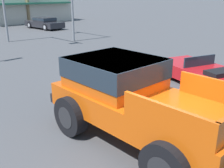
{
  "coord_description": "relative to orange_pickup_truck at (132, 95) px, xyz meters",
  "views": [
    {
      "loc": [
        -4.41,
        -3.37,
        3.33
      ],
      "look_at": [
        -0.04,
        1.06,
        1.19
      ],
      "focal_mm": 42.0,
      "sensor_mm": 36.0,
      "label": 1
    }
  ],
  "objects": [
    {
      "name": "parked_car_dark",
      "position": [
        9.78,
        20.35,
        -0.49
      ],
      "size": [
        2.05,
        4.66,
        1.12
      ],
      "rotation": [
        0.0,
        0.0,
        0.05
      ],
      "color": "#232328",
      "rests_on": "ground_plane"
    },
    {
      "name": "orange_pickup_truck",
      "position": [
        0.0,
        0.0,
        0.0
      ],
      "size": [
        2.47,
        4.85,
        1.87
      ],
      "rotation": [
        0.0,
        0.0,
        -0.02
      ],
      "color": "#CC4C0C",
      "rests_on": "ground_plane"
    },
    {
      "name": "ground_plane",
      "position": [
        0.03,
        -0.38,
        -1.08
      ],
      "size": [
        320.0,
        320.0,
        0.0
      ],
      "primitive_type": "plane",
      "color": "#424244"
    },
    {
      "name": "red_convertible_car",
      "position": [
        4.88,
        0.45,
        -0.66
      ],
      "size": [
        3.11,
        4.7,
        1.06
      ],
      "rotation": [
        0.0,
        0.0,
        -0.33
      ],
      "color": "#B21419",
      "rests_on": "ground_plane"
    },
    {
      "name": "storefront_building",
      "position": [
        11.3,
        29.64,
        0.55
      ],
      "size": [
        11.84,
        8.66,
        3.24
      ],
      "color": "#BCB2A3",
      "rests_on": "ground_plane"
    }
  ]
}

